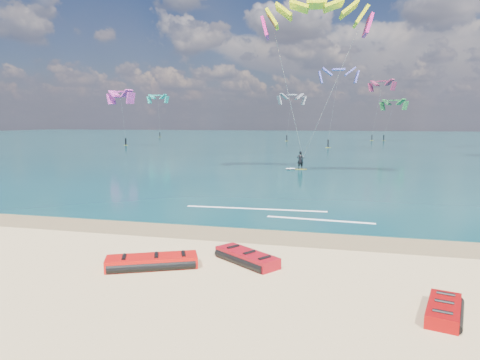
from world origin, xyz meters
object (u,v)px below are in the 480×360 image
packed_kite_left (152,267)px  packed_kite_right (443,317)px  kitesurfer_main (308,82)px  packed_kite_mid (247,263)px

packed_kite_left → packed_kite_right: packed_kite_left is taller
kitesurfer_main → packed_kite_right: bearing=-75.6°
packed_kite_mid → kitesurfer_main: bearing=126.5°
packed_kite_mid → packed_kite_right: packed_kite_mid is taller
packed_kite_left → kitesurfer_main: kitesurfer_main is taller
packed_kite_left → packed_kite_mid: bearing=-1.4°
packed_kite_left → packed_kite_mid: 3.07m
packed_kite_right → kitesurfer_main: (-5.68, 27.57, 8.03)m
packed_kite_mid → packed_kite_right: size_ratio=1.32×
kitesurfer_main → packed_kite_mid: bearing=-86.7°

